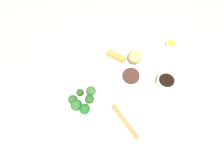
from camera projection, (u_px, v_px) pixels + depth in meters
tabletop at (123, 71)px, 1.20m from camera, size 2.20×2.20×0.02m
main_plate at (123, 68)px, 1.19m from camera, size 0.28×0.28×0.02m
rice_scoop at (135, 57)px, 1.17m from camera, size 0.08×0.08×0.08m
spring_roll at (116, 56)px, 1.20m from camera, size 0.09×0.10×0.03m
crab_rangoon_wonton at (112, 73)px, 1.16m from camera, size 0.07×0.07×0.01m
stir_fry_heap at (131, 76)px, 1.14m from camera, size 0.09×0.09×0.02m
broccoli_plate at (84, 101)px, 1.09m from camera, size 0.23×0.23×0.01m
broccoli_floret_0 at (80, 93)px, 1.09m from camera, size 0.04×0.04×0.04m
broccoli_floret_1 at (89, 99)px, 1.06m from camera, size 0.05×0.05×0.05m
broccoli_floret_2 at (76, 105)px, 1.04m from camera, size 0.05×0.05×0.05m
broccoli_floret_3 at (91, 91)px, 1.08m from camera, size 0.05×0.05×0.05m
broccoli_floret_4 at (85, 109)px, 1.04m from camera, size 0.05×0.05×0.05m
broccoli_floret_6 at (73, 100)px, 1.06m from camera, size 0.04×0.04×0.04m
soy_sauce_bowl at (166, 82)px, 1.13m from camera, size 0.10×0.10×0.04m
soy_sauce_bowl_liquid at (167, 80)px, 1.11m from camera, size 0.08×0.08×0.00m
sauce_ramekin_hot_mustard at (171, 45)px, 1.27m from camera, size 0.06×0.06×0.03m
sauce_ramekin_hot_mustard_liquid at (171, 43)px, 1.25m from camera, size 0.05×0.05×0.00m
chopsticks_pair at (125, 121)px, 1.04m from camera, size 0.07×0.20×0.01m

